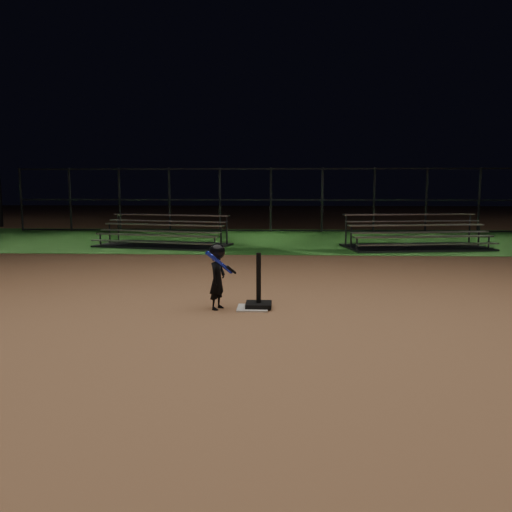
# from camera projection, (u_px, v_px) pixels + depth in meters

# --- Properties ---
(ground) EXTENTS (80.00, 80.00, 0.00)m
(ground) POSITION_uv_depth(u_px,v_px,m) (253.00, 309.00, 7.68)
(ground) COLOR #946443
(ground) RESTS_ON ground
(grass_strip) EXTENTS (60.00, 8.00, 0.01)m
(grass_strip) POSITION_uv_depth(u_px,v_px,m) (269.00, 239.00, 17.58)
(grass_strip) COLOR #24601F
(grass_strip) RESTS_ON ground
(home_plate) EXTENTS (0.45, 0.45, 0.02)m
(home_plate) POSITION_uv_depth(u_px,v_px,m) (253.00, 308.00, 7.68)
(home_plate) COLOR beige
(home_plate) RESTS_ON ground
(batting_tee) EXTENTS (0.38, 0.38, 0.80)m
(batting_tee) POSITION_uv_depth(u_px,v_px,m) (259.00, 297.00, 7.70)
(batting_tee) COLOR black
(batting_tee) RESTS_ON home_plate
(child_batter) EXTENTS (0.44, 0.55, 0.97)m
(child_batter) POSITION_uv_depth(u_px,v_px,m) (217.00, 274.00, 7.59)
(child_batter) COLOR black
(child_batter) RESTS_ON ground
(bleacher_left) EXTENTS (4.12, 2.66, 0.93)m
(bleacher_left) POSITION_uv_depth(u_px,v_px,m) (163.00, 240.00, 15.58)
(bleacher_left) COLOR #BABABF
(bleacher_left) RESTS_ON ground
(bleacher_right) EXTENTS (4.23, 2.53, 0.98)m
(bleacher_right) POSITION_uv_depth(u_px,v_px,m) (416.00, 242.00, 15.00)
(bleacher_right) COLOR #B1B1B6
(bleacher_right) RESTS_ON ground
(backstop_fence) EXTENTS (20.08, 0.08, 2.50)m
(backstop_fence) POSITION_uv_depth(u_px,v_px,m) (271.00, 200.00, 20.38)
(backstop_fence) COLOR #38383D
(backstop_fence) RESTS_ON ground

